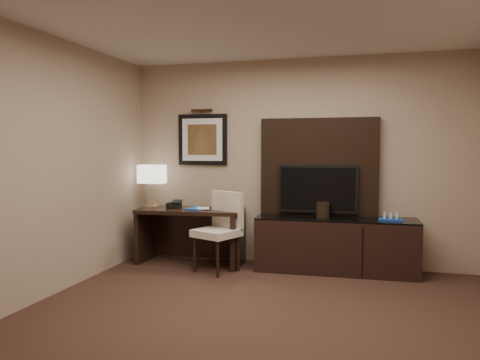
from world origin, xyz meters
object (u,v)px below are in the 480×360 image
(tv, at_px, (318,189))
(minibar_tray, at_px, (391,216))
(desk, at_px, (191,236))
(water_bottle, at_px, (218,202))
(desk_chair, at_px, (217,232))
(credenza, at_px, (336,245))
(ice_bucket, at_px, (323,210))
(table_lamp, at_px, (152,184))
(desk_phone, at_px, (174,205))

(tv, xyz_separation_m, minibar_tray, (0.89, -0.16, -0.30))
(desk, xyz_separation_m, water_bottle, (0.37, 0.02, 0.47))
(desk_chair, distance_m, minibar_tray, 2.11)
(credenza, height_order, ice_bucket, ice_bucket)
(desk_chair, xyz_separation_m, table_lamp, (-1.05, 0.38, 0.55))
(desk_chair, height_order, desk_phone, desk_chair)
(desk, relative_size, table_lamp, 2.21)
(desk, bearing_deg, desk_chair, -36.95)
(tv, relative_size, desk_phone, 5.52)
(desk_chair, distance_m, water_bottle, 0.46)
(water_bottle, bearing_deg, desk_phone, -176.90)
(table_lamp, bearing_deg, minibar_tray, -0.24)
(credenza, height_order, desk_chair, desk_chair)
(tv, relative_size, table_lamp, 1.61)
(water_bottle, xyz_separation_m, minibar_tray, (2.15, 0.06, -0.11))
(tv, height_order, water_bottle, tv)
(tv, bearing_deg, table_lamp, -176.17)
(desk, relative_size, credenza, 0.70)
(tv, distance_m, table_lamp, 2.24)
(desk_phone, relative_size, minibar_tray, 0.66)
(desk, relative_size, minibar_tray, 5.01)
(credenza, height_order, table_lamp, table_lamp)
(water_bottle, bearing_deg, desk, -177.35)
(credenza, distance_m, ice_bucket, 0.46)
(tv, xyz_separation_m, table_lamp, (-2.24, -0.15, 0.03))
(desk_phone, xyz_separation_m, water_bottle, (0.60, 0.03, 0.05))
(table_lamp, relative_size, minibar_tray, 2.26)
(credenza, relative_size, minibar_tray, 7.14)
(desk, bearing_deg, table_lamp, 166.76)
(tv, height_order, ice_bucket, tv)
(credenza, relative_size, water_bottle, 9.89)
(desk_chair, height_order, water_bottle, desk_chair)
(desk_phone, relative_size, ice_bucket, 0.94)
(desk, distance_m, table_lamp, 0.91)
(tv, relative_size, desk_chair, 1.00)
(credenza, bearing_deg, minibar_tray, -3.90)
(desk, relative_size, ice_bucket, 7.14)
(tv, xyz_separation_m, water_bottle, (-1.27, -0.22, -0.19))
(table_lamp, bearing_deg, tv, 3.83)
(credenza, height_order, tv, tv)
(tv, xyz_separation_m, desk_chair, (-1.18, -0.53, -0.52))
(table_lamp, distance_m, minibar_tray, 3.14)
(credenza, relative_size, table_lamp, 3.15)
(desk_chair, xyz_separation_m, water_bottle, (-0.09, 0.31, 0.34))
(ice_bucket, relative_size, minibar_tray, 0.70)
(desk_phone, height_order, minibar_tray, desk_phone)
(desk_chair, relative_size, minibar_tray, 3.63)
(desk_chair, relative_size, desk_phone, 5.49)
(tv, distance_m, desk_chair, 1.40)
(credenza, relative_size, desk_phone, 10.80)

